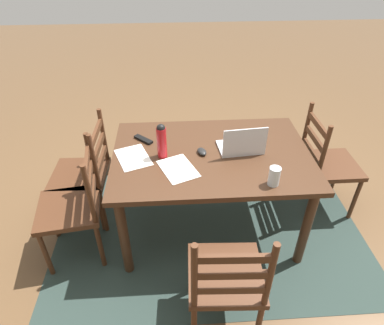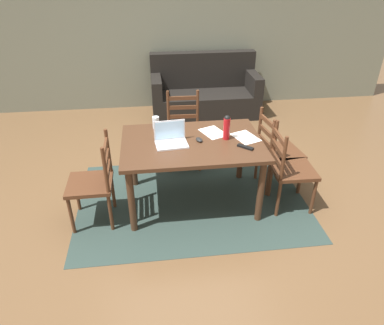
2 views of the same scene
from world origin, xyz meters
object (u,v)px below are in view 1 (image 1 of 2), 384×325
at_px(chair_right_far, 74,206).
at_px(drinking_glass, 274,176).
at_px(tv_remote, 143,139).
at_px(dining_table, 211,163).
at_px(chair_left_near, 327,164).
at_px(computer_mouse, 202,152).
at_px(water_bottle, 162,140).
at_px(chair_far_head, 226,279).
at_px(chair_right_near, 85,174).
at_px(laptop, 242,145).

distance_m(chair_right_far, drinking_glass, 1.43).
bearing_deg(tv_remote, chair_right_far, -8.84).
distance_m(dining_table, chair_left_near, 1.06).
height_order(chair_right_far, computer_mouse, chair_right_far).
relative_size(water_bottle, tv_remote, 1.56).
bearing_deg(chair_far_head, tv_remote, -64.58).
bearing_deg(chair_right_near, chair_right_far, 89.94).
xyz_separation_m(chair_right_far, computer_mouse, (-0.94, -0.19, 0.31)).
distance_m(chair_right_near, computer_mouse, 1.01).
height_order(chair_right_far, water_bottle, water_bottle).
distance_m(chair_right_far, chair_right_near, 0.39).
bearing_deg(laptop, tv_remote, -15.20).
xyz_separation_m(water_bottle, tv_remote, (0.15, -0.22, -0.13)).
xyz_separation_m(computer_mouse, tv_remote, (0.44, -0.21, -0.01)).
relative_size(chair_left_near, drinking_glass, 7.26).
relative_size(chair_right_far, tv_remote, 5.59).
bearing_deg(chair_left_near, water_bottle, 8.82).
relative_size(chair_right_far, chair_far_head, 1.00).
bearing_deg(chair_right_far, computer_mouse, -168.80).
bearing_deg(chair_far_head, chair_right_near, -46.29).
height_order(drinking_glass, computer_mouse, drinking_glass).
bearing_deg(chair_left_near, chair_right_far, 10.83).
distance_m(chair_right_near, tv_remote, 0.59).
relative_size(dining_table, chair_right_far, 1.53).
xyz_separation_m(chair_right_near, chair_left_near, (-2.03, -0.00, 0.00)).
relative_size(dining_table, laptop, 4.29).
bearing_deg(computer_mouse, tv_remote, -43.01).
relative_size(chair_left_near, chair_far_head, 1.00).
distance_m(laptop, tv_remote, 0.76).
distance_m(water_bottle, computer_mouse, 0.31).
distance_m(chair_left_near, tv_remote, 1.56).
bearing_deg(laptop, chair_right_far, 9.13).
height_order(dining_table, chair_right_near, chair_right_near).
bearing_deg(chair_right_near, water_bottle, 162.02).
bearing_deg(chair_left_near, laptop, 13.44).
height_order(chair_far_head, water_bottle, water_bottle).
distance_m(chair_right_far, water_bottle, 0.81).
relative_size(chair_right_far, computer_mouse, 9.50).
bearing_deg(laptop, chair_far_head, 75.65).
relative_size(laptop, tv_remote, 2.00).
relative_size(dining_table, computer_mouse, 14.57).
height_order(chair_right_far, drinking_glass, chair_right_far).
bearing_deg(laptop, computer_mouse, 2.35).
height_order(chair_right_near, water_bottle, water_bottle).
xyz_separation_m(chair_left_near, tv_remote, (1.53, -0.01, 0.30)).
relative_size(dining_table, drinking_glass, 11.12).
distance_m(chair_right_near, laptop, 1.30).
bearing_deg(chair_left_near, chair_far_head, 46.20).
xyz_separation_m(chair_left_near, water_bottle, (1.38, 0.21, 0.43)).
distance_m(chair_right_far, tv_remote, 0.71).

